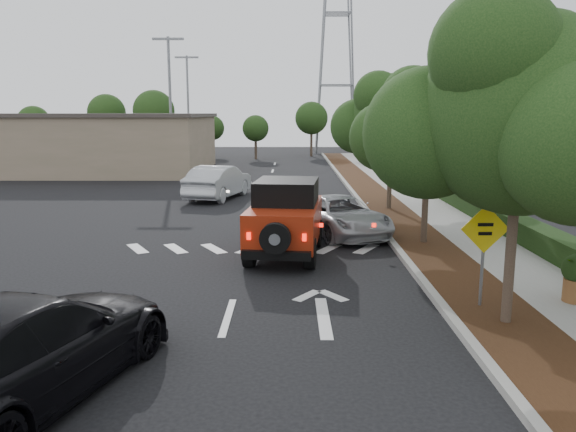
{
  "coord_description": "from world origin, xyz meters",
  "views": [
    {
      "loc": [
        1.31,
        -11.12,
        4.2
      ],
      "look_at": [
        1.25,
        3.0,
        1.6
      ],
      "focal_mm": 35.0,
      "sensor_mm": 36.0,
      "label": 1
    }
  ],
  "objects_px": {
    "silver_suv_ahead": "(340,216)",
    "black_suv_oncoming": "(24,347)",
    "speed_hump_sign": "(484,242)",
    "red_jeep": "(286,217)"
  },
  "relations": [
    {
      "from": "red_jeep",
      "to": "black_suv_oncoming",
      "type": "distance_m",
      "value": 9.55
    },
    {
      "from": "speed_hump_sign",
      "to": "red_jeep",
      "type": "bearing_deg",
      "value": 128.92
    },
    {
      "from": "black_suv_oncoming",
      "to": "red_jeep",
      "type": "bearing_deg",
      "value": -97.53
    },
    {
      "from": "speed_hump_sign",
      "to": "silver_suv_ahead",
      "type": "bearing_deg",
      "value": 105.34
    },
    {
      "from": "red_jeep",
      "to": "black_suv_oncoming",
      "type": "xyz_separation_m",
      "value": [
        -3.78,
        -8.76,
        -0.33
      ]
    },
    {
      "from": "silver_suv_ahead",
      "to": "speed_hump_sign",
      "type": "distance_m",
      "value": 8.12
    },
    {
      "from": "black_suv_oncoming",
      "to": "speed_hump_sign",
      "type": "xyz_separation_m",
      "value": [
        8.0,
        3.83,
        0.72
      ]
    },
    {
      "from": "red_jeep",
      "to": "speed_hump_sign",
      "type": "distance_m",
      "value": 6.5
    },
    {
      "from": "silver_suv_ahead",
      "to": "black_suv_oncoming",
      "type": "relative_size",
      "value": 0.86
    },
    {
      "from": "black_suv_oncoming",
      "to": "speed_hump_sign",
      "type": "distance_m",
      "value": 8.9
    }
  ]
}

